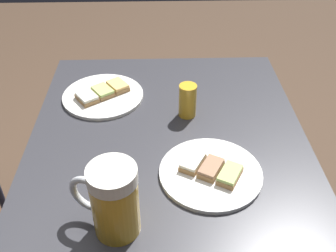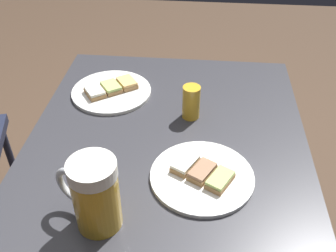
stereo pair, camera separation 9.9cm
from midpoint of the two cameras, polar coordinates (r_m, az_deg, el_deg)
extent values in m
cylinder|color=black|center=(1.28, 2.29, -14.46)|extent=(0.09, 0.09, 0.73)
cube|color=#333338|center=(1.01, 2.79, -1.81)|extent=(0.79, 0.70, 0.04)
cylinder|color=white|center=(0.88, 8.20, -7.42)|extent=(0.23, 0.23, 0.01)
cube|color=#9E7547|center=(0.89, 5.73, -5.80)|extent=(0.08, 0.07, 0.01)
cube|color=white|center=(0.88, 5.77, -5.34)|extent=(0.08, 0.07, 0.01)
cube|color=#9E7547|center=(0.88, 8.26, -6.92)|extent=(0.08, 0.07, 0.01)
cube|color=#997051|center=(0.87, 8.32, -6.45)|extent=(0.08, 0.07, 0.01)
cube|color=#9E7547|center=(0.87, 10.87, -8.05)|extent=(0.08, 0.07, 0.01)
cube|color=#ADC66B|center=(0.86, 10.95, -7.58)|extent=(0.08, 0.07, 0.01)
cylinder|color=white|center=(1.15, -5.80, 4.92)|extent=(0.23, 0.23, 0.01)
cube|color=#9E7547|center=(1.16, -3.59, 6.05)|extent=(0.08, 0.07, 0.01)
cube|color=#E5B266|center=(1.16, -3.61, 6.47)|extent=(0.08, 0.07, 0.01)
cube|color=#9E7547|center=(1.15, -5.84, 5.38)|extent=(0.08, 0.07, 0.01)
cube|color=#ADC66B|center=(1.14, -5.87, 5.81)|extent=(0.08, 0.07, 0.01)
cube|color=#9E7547|center=(1.13, -8.15, 4.69)|extent=(0.08, 0.07, 0.01)
cube|color=white|center=(1.13, -8.19, 5.12)|extent=(0.08, 0.07, 0.01)
cylinder|color=gold|center=(0.75, -6.62, -10.81)|extent=(0.09, 0.09, 0.13)
cylinder|color=white|center=(0.70, -7.08, -6.53)|extent=(0.09, 0.09, 0.03)
torus|color=silver|center=(0.78, -10.07, -8.78)|extent=(0.05, 0.08, 0.09)
cylinder|color=gold|center=(1.03, 6.14, 3.38)|extent=(0.05, 0.05, 0.09)
cylinder|color=#1E2338|center=(1.79, -20.14, -5.68)|extent=(0.03, 0.03, 0.44)
cylinder|color=#1E2338|center=(1.57, -21.32, -13.62)|extent=(0.03, 0.03, 0.44)
camera|label=1|loc=(0.05, -87.14, 2.23)|focal=41.82mm
camera|label=2|loc=(0.05, 92.86, -2.23)|focal=41.82mm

